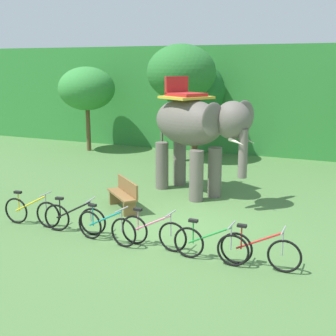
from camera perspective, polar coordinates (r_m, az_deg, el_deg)
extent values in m
plane|color=#4C753D|center=(11.80, 0.86, -7.45)|extent=(80.00, 80.00, 0.00)
cube|color=#338438|center=(23.69, 13.09, 8.85)|extent=(36.00, 6.00, 5.03)
cylinder|color=brown|center=(22.18, -10.18, 4.89)|extent=(0.21, 0.21, 2.09)
ellipsoid|color=#338438|center=(21.99, -10.39, 10.00)|extent=(2.71, 2.71, 2.07)
cylinder|color=brown|center=(19.39, 1.68, 4.92)|extent=(0.36, 0.36, 2.76)
ellipsoid|color=#28702D|center=(19.19, 1.73, 12.16)|extent=(2.93, 2.93, 2.37)
cylinder|color=brown|center=(20.85, 3.41, 4.18)|extent=(0.31, 0.31, 1.82)
ellipsoid|color=#1E6028|center=(20.63, 3.49, 9.93)|extent=(2.73, 2.73, 2.63)
ellipsoid|color=#665E56|center=(14.36, 2.58, 5.93)|extent=(3.21, 2.66, 1.50)
cylinder|color=#665E56|center=(14.23, 6.01, -0.55)|extent=(0.44, 0.44, 1.60)
cylinder|color=#665E56|center=(13.73, 3.66, -1.01)|extent=(0.44, 0.44, 1.60)
cylinder|color=#665E56|center=(15.56, 1.51, 0.70)|extent=(0.44, 0.44, 1.60)
cylinder|color=#665E56|center=(15.10, -0.78, 0.32)|extent=(0.44, 0.44, 1.60)
ellipsoid|color=#665E56|center=(12.87, 8.29, 6.08)|extent=(1.45, 1.42, 1.10)
ellipsoid|color=#665E56|center=(13.41, 9.73, 6.53)|extent=(0.56, 0.81, 0.96)
ellipsoid|color=#665E56|center=(12.54, 5.80, 6.20)|extent=(0.56, 0.81, 0.96)
cylinder|color=#665E56|center=(12.70, 9.60, 1.83)|extent=(0.26, 0.26, 1.40)
cone|color=beige|center=(12.83, 10.17, 3.51)|extent=(0.55, 0.38, 0.21)
cone|color=beige|center=(12.51, 8.80, 3.32)|extent=(0.55, 0.38, 0.21)
cube|color=gold|center=(14.36, 2.35, 9.06)|extent=(1.79, 1.80, 0.08)
cube|color=#B22323|center=(14.36, 2.36, 9.42)|extent=(1.40, 1.33, 0.10)
cube|color=#B22323|center=(14.73, 1.12, 10.61)|extent=(0.54, 0.83, 0.56)
cylinder|color=#665E56|center=(15.54, -0.78, 4.81)|extent=(0.08, 0.08, 0.90)
torus|color=black|center=(12.55, -18.90, -5.20)|extent=(0.71, 0.09, 0.71)
torus|color=black|center=(11.97, -15.13, -5.82)|extent=(0.71, 0.09, 0.71)
cylinder|color=yellow|center=(12.19, -17.23, -4.38)|extent=(0.97, 0.10, 0.54)
cylinder|color=yellow|center=(12.41, -18.63, -4.12)|extent=(0.03, 0.03, 0.52)
cube|color=black|center=(12.34, -18.72, -2.97)|extent=(0.21, 0.11, 0.06)
cylinder|color=#9E9EA3|center=(11.91, -15.40, -4.52)|extent=(0.03, 0.03, 0.55)
cylinder|color=#9E9EA3|center=(11.83, -15.48, -3.27)|extent=(0.06, 0.52, 0.03)
torus|color=black|center=(11.70, -14.06, -6.20)|extent=(0.71, 0.13, 0.71)
torus|color=black|center=(11.24, -9.62, -6.79)|extent=(0.71, 0.13, 0.71)
cylinder|color=black|center=(11.39, -12.05, -5.29)|extent=(0.97, 0.16, 0.54)
cylinder|color=black|center=(11.57, -13.70, -5.05)|extent=(0.03, 0.03, 0.52)
cube|color=black|center=(11.49, -13.77, -3.81)|extent=(0.21, 0.12, 0.06)
cylinder|color=#9E9EA3|center=(11.17, -9.91, -5.41)|extent=(0.03, 0.03, 0.55)
cylinder|color=#9E9EA3|center=(11.09, -9.96, -4.08)|extent=(0.09, 0.52, 0.03)
torus|color=black|center=(11.02, -9.98, -7.21)|extent=(0.71, 0.13, 0.71)
torus|color=black|center=(10.44, -5.72, -8.24)|extent=(0.71, 0.13, 0.71)
cylinder|color=teal|center=(10.66, -8.06, -6.44)|extent=(0.97, 0.16, 0.54)
cylinder|color=teal|center=(10.88, -9.63, -6.03)|extent=(0.03, 0.03, 0.52)
cube|color=black|center=(10.79, -9.68, -4.72)|extent=(0.21, 0.12, 0.06)
cylinder|color=#9E9EA3|center=(10.37, -5.98, -6.75)|extent=(0.03, 0.03, 0.55)
cylinder|color=#9E9EA3|center=(10.29, -6.02, -5.33)|extent=(0.09, 0.52, 0.03)
torus|color=black|center=(10.59, -4.32, -7.91)|extent=(0.71, 0.09, 0.71)
torus|color=black|center=(10.14, 0.60, -8.84)|extent=(0.71, 0.09, 0.71)
cylinder|color=pink|center=(10.28, -2.05, -7.06)|extent=(0.97, 0.10, 0.54)
cylinder|color=pink|center=(10.45, -3.87, -6.68)|extent=(0.03, 0.03, 0.52)
cube|color=black|center=(10.36, -3.89, -5.32)|extent=(0.21, 0.11, 0.06)
cylinder|color=#9E9EA3|center=(10.06, 0.35, -7.32)|extent=(0.03, 0.03, 0.55)
cylinder|color=#9E9EA3|center=(9.97, 0.35, -5.86)|extent=(0.06, 0.52, 0.03)
torus|color=black|center=(9.86, 2.68, -9.53)|extent=(0.71, 0.07, 0.71)
torus|color=black|center=(9.56, 8.33, -10.42)|extent=(0.71, 0.07, 0.71)
cylinder|color=green|center=(9.61, 5.35, -8.58)|extent=(0.97, 0.07, 0.54)
cylinder|color=green|center=(9.73, 3.25, -8.21)|extent=(0.03, 0.03, 0.52)
cube|color=black|center=(9.63, 3.27, -6.77)|extent=(0.20, 0.11, 0.06)
cylinder|color=#9E9EA3|center=(9.46, 8.10, -8.82)|extent=(0.03, 0.03, 0.55)
cylinder|color=#9E9EA3|center=(9.36, 8.15, -7.28)|extent=(0.05, 0.52, 0.03)
torus|color=black|center=(9.67, 8.77, -10.14)|extent=(0.71, 0.06, 0.71)
torus|color=black|center=(9.49, 14.70, -10.90)|extent=(0.71, 0.06, 0.71)
cylinder|color=red|center=(9.48, 11.63, -9.12)|extent=(0.97, 0.06, 0.54)
cylinder|color=red|center=(9.55, 9.41, -8.78)|extent=(0.03, 0.03, 0.52)
cube|color=black|center=(9.46, 9.47, -7.32)|extent=(0.20, 0.10, 0.06)
cylinder|color=#9E9EA3|center=(9.39, 14.50, -9.30)|extent=(0.03, 0.03, 0.55)
cylinder|color=#9E9EA3|center=(9.29, 14.60, -7.76)|extent=(0.04, 0.52, 0.03)
cube|color=brown|center=(13.02, -5.93, -3.44)|extent=(1.40, 1.28, 0.06)
cube|color=brown|center=(13.02, -5.21, -2.33)|extent=(1.17, 1.03, 0.40)
cube|color=brown|center=(12.55, -4.96, -5.14)|extent=(0.30, 0.32, 0.45)
cube|color=brown|center=(13.63, -6.78, -3.69)|extent=(0.30, 0.32, 0.45)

